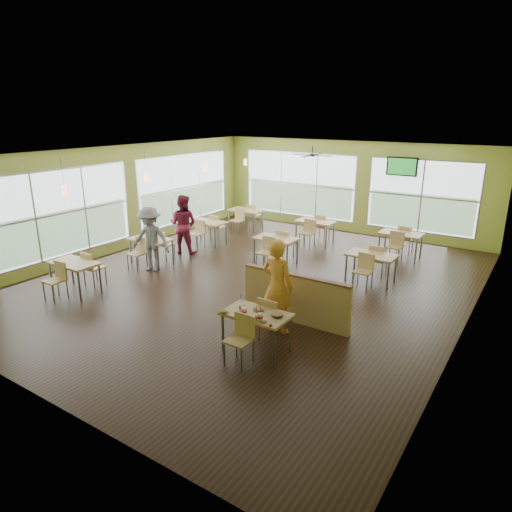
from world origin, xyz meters
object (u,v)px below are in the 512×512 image
object	(u,v)px
main_table	(256,319)
food_basket	(277,315)
half_wall_divider	(295,298)
man_plaid	(278,286)

from	to	relation	value
main_table	food_basket	size ratio (longest dim) A/B	7.04
half_wall_divider	main_table	bearing A→B (deg)	-90.00
man_plaid	food_basket	world-z (taller)	man_plaid
food_basket	half_wall_divider	bearing A→B (deg)	105.58
half_wall_divider	man_plaid	world-z (taller)	man_plaid
half_wall_divider	food_basket	distance (m)	1.45
main_table	man_plaid	world-z (taller)	man_plaid
half_wall_divider	food_basket	xyz separation A→B (m)	(0.38, -1.37, 0.25)
man_plaid	food_basket	bearing A→B (deg)	124.98
man_plaid	half_wall_divider	bearing A→B (deg)	-96.19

